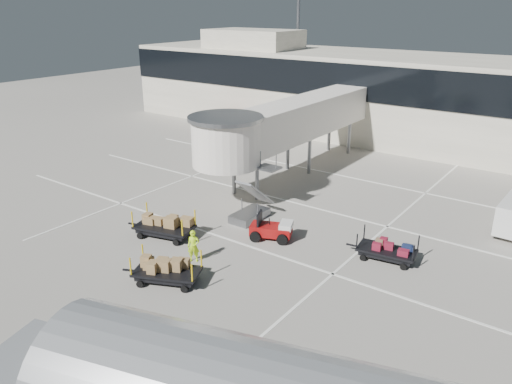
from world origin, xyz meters
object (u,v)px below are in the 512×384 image
(suitcase_cart, at_px, (387,251))
(box_cart_near, at_px, (170,272))
(belt_loader, at_px, (227,125))
(box_cart_far, at_px, (166,227))
(ground_worker, at_px, (193,246))
(baggage_tug, at_px, (272,230))

(suitcase_cart, height_order, box_cart_near, box_cart_near)
(belt_loader, bearing_deg, box_cart_near, -43.14)
(box_cart_far, height_order, ground_worker, ground_worker)
(box_cart_far, bearing_deg, ground_worker, -35.06)
(baggage_tug, height_order, belt_loader, belt_loader)
(baggage_tug, distance_m, suitcase_cart, 6.43)
(baggage_tug, height_order, suitcase_cart, baggage_tug)
(baggage_tug, xyz_separation_m, belt_loader, (-18.29, 18.41, 0.14))
(ground_worker, bearing_deg, box_cart_far, 126.59)
(suitcase_cart, relative_size, box_cart_near, 0.97)
(ground_worker, distance_m, belt_loader, 28.30)
(baggage_tug, bearing_deg, ground_worker, -133.62)
(baggage_tug, bearing_deg, box_cart_near, -121.93)
(box_cart_near, distance_m, box_cart_far, 5.22)
(suitcase_cart, distance_m, box_cart_far, 12.31)
(suitcase_cart, bearing_deg, belt_loader, 137.29)
(ground_worker, bearing_deg, box_cart_near, -108.16)
(baggage_tug, distance_m, box_cart_near, 7.01)
(suitcase_cart, height_order, belt_loader, belt_loader)
(baggage_tug, distance_m, belt_loader, 25.95)
(box_cart_far, distance_m, belt_loader, 25.51)
(box_cart_far, relative_size, ground_worker, 2.45)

